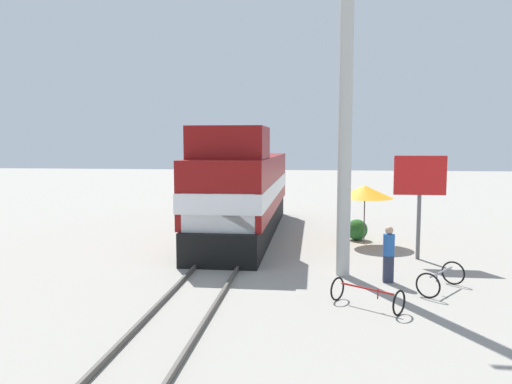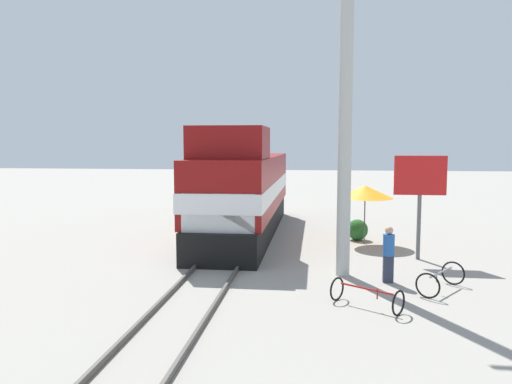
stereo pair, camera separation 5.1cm
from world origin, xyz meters
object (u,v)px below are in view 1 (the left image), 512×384
object	(u,v)px
bicycle	(441,279)
billboard_sign	(420,183)
bicycle_spare	(367,295)
locomotive	(243,192)
person_bystander	(389,252)
utility_pole	(346,96)
vendor_umbrella	(365,192)

from	to	relation	value
bicycle	billboard_sign	bearing A→B (deg)	123.62
bicycle	bicycle_spare	size ratio (longest dim) A/B	1.03
bicycle	bicycle_spare	xyz separation A→B (m)	(-2.23, -1.72, -0.03)
locomotive	bicycle_spare	bearing A→B (deg)	-64.62
locomotive	bicycle_spare	distance (m)	10.74
locomotive	person_bystander	world-z (taller)	locomotive
person_bystander	bicycle_spare	world-z (taller)	person_bystander
utility_pole	vendor_umbrella	size ratio (longest dim) A/B	4.56
utility_pole	bicycle_spare	xyz separation A→B (m)	(0.43, -3.15, -5.29)
locomotive	vendor_umbrella	world-z (taller)	locomotive
billboard_sign	bicycle	distance (m)	4.66
billboard_sign	person_bystander	world-z (taller)	billboard_sign
vendor_umbrella	billboard_sign	size ratio (longest dim) A/B	0.65
billboard_sign	person_bystander	bearing A→B (deg)	-114.86
bicycle	locomotive	bearing A→B (deg)	166.44
locomotive	utility_pole	world-z (taller)	utility_pole
person_bystander	vendor_umbrella	bearing A→B (deg)	91.73
locomotive	vendor_umbrella	bearing A→B (deg)	-14.40
bicycle_spare	billboard_sign	bearing A→B (deg)	12.64
person_bystander	bicycle	bearing A→B (deg)	-28.96
utility_pole	person_bystander	distance (m)	4.92
utility_pole	billboard_sign	bearing A→B (deg)	42.25
locomotive	bicycle	world-z (taller)	locomotive
vendor_umbrella	bicycle_spare	size ratio (longest dim) A/B	1.33
utility_pole	bicycle	xyz separation A→B (m)	(2.67, -1.43, -5.26)
vendor_umbrella	person_bystander	xyz separation A→B (m)	(0.17, -5.76, -1.26)
vendor_umbrella	billboard_sign	bearing A→B (deg)	-56.55
utility_pole	billboard_sign	distance (m)	4.75
bicycle	person_bystander	bearing A→B (deg)	-173.30
bicycle_spare	bicycle	bearing A→B (deg)	-17.12
utility_pole	bicycle	distance (m)	6.07
locomotive	billboard_sign	size ratio (longest dim) A/B	3.59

